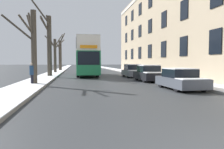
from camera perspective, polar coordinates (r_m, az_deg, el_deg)
The scene contains 12 objects.
sidewalk_left at distance 56.18m, azimuth -12.77°, elevation 1.49°, with size 2.34×130.00×0.16m.
sidewalk_right at distance 56.76m, azimuth -0.67°, elevation 1.58°, with size 2.34×130.00×0.16m.
terrace_facade_right at distance 29.88m, azimuth 19.81°, elevation 11.79°, with size 9.10×42.16×12.47m.
bare_tree_left_0 at distance 16.92m, azimuth -20.02°, elevation 7.39°, with size 2.25×2.82×5.42m.
bare_tree_left_1 at distance 25.79m, azimuth -16.23°, elevation 7.88°, with size 2.22×1.37×8.73m.
bare_tree_left_2 at distance 34.84m, azimuth -14.65°, elevation 5.35°, with size 3.08×2.23×6.24m.
bare_tree_left_3 at distance 44.28m, azimuth -13.38°, elevation 5.30°, with size 2.05×3.83×7.68m.
double_decker_bus at distance 27.58m, azimuth -6.74°, elevation 5.00°, with size 2.53×10.36×4.54m.
parked_car_0 at distance 14.29m, azimuth 17.43°, elevation -1.24°, with size 1.82×3.94×1.32m.
parked_car_1 at distance 19.76m, azimuth 9.61°, elevation 0.22°, with size 1.84×3.99×1.47m.
parked_car_2 at distance 25.08m, azimuth 5.45°, elevation 0.88°, with size 1.81×4.15×1.48m.
pedestrian_left_sidewalk at distance 16.81m, azimuth -20.15°, elevation 0.38°, with size 0.36×0.36×1.66m.
Camera 1 is at (-2.74, -3.07, 1.68)m, focal length 35.00 mm.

